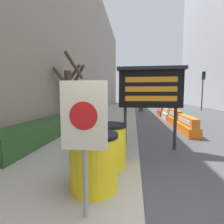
% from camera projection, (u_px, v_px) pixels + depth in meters
% --- Properties ---
extents(ground_plane, '(120.00, 120.00, 0.00)m').
position_uv_depth(ground_plane, '(144.00, 223.00, 2.35)').
color(ground_plane, '#3F3F42').
extents(sidewalk_left, '(3.98, 56.00, 0.12)m').
position_uv_depth(sidewalk_left, '(8.00, 207.00, 2.59)').
color(sidewalk_left, gray).
rests_on(sidewalk_left, ground_plane).
extents(building_left_facade, '(0.40, 50.40, 12.90)m').
position_uv_depth(building_left_facade, '(75.00, 25.00, 11.91)').
color(building_left_facade, gray).
rests_on(building_left_facade, ground_plane).
extents(hedge_strip, '(0.90, 4.80, 0.65)m').
position_uv_depth(hedge_strip, '(41.00, 131.00, 6.15)').
color(hedge_strip, '#284C23').
rests_on(hedge_strip, sidewalk_left).
extents(bare_tree, '(1.81, 1.92, 3.65)m').
position_uv_depth(bare_tree, '(69.00, 91.00, 8.88)').
color(bare_tree, '#4C3D2D').
rests_on(bare_tree, sidewalk_left).
extents(barrel_drum_foreground, '(0.83, 0.83, 0.96)m').
position_uv_depth(barrel_drum_foreground, '(94.00, 161.00, 2.93)').
color(barrel_drum_foreground, yellow).
rests_on(barrel_drum_foreground, sidewalk_left).
extents(barrel_drum_middle, '(0.83, 0.83, 0.96)m').
position_uv_depth(barrel_drum_middle, '(108.00, 145.00, 3.88)').
color(barrel_drum_middle, yellow).
rests_on(barrel_drum_middle, sidewalk_left).
extents(warning_sign, '(0.59, 0.08, 1.77)m').
position_uv_depth(warning_sign, '(84.00, 126.00, 2.17)').
color(warning_sign, gray).
rests_on(warning_sign, sidewalk_left).
extents(message_board, '(2.08, 0.36, 2.57)m').
position_uv_depth(message_board, '(150.00, 89.00, 5.44)').
color(message_board, '#28282B').
rests_on(message_board, ground_plane).
extents(jersey_barrier_orange_near, '(0.50, 2.17, 0.77)m').
position_uv_depth(jersey_barrier_orange_near, '(187.00, 126.00, 7.76)').
color(jersey_barrier_orange_near, orange).
rests_on(jersey_barrier_orange_near, ground_plane).
extents(jersey_barrier_orange_far, '(0.53, 1.76, 0.85)m').
position_uv_depth(jersey_barrier_orange_far, '(175.00, 118.00, 10.05)').
color(jersey_barrier_orange_far, orange).
rests_on(jersey_barrier_orange_far, ground_plane).
extents(jersey_barrier_cream, '(0.51, 1.89, 0.90)m').
position_uv_depth(jersey_barrier_cream, '(167.00, 114.00, 12.35)').
color(jersey_barrier_cream, beige).
rests_on(jersey_barrier_cream, ground_plane).
extents(jersey_barrier_red_striped, '(0.58, 1.79, 0.85)m').
position_uv_depth(jersey_barrier_red_striped, '(162.00, 111.00, 14.68)').
color(jersey_barrier_red_striped, red).
rests_on(jersey_barrier_red_striped, ground_plane).
extents(traffic_cone_near, '(0.37, 0.37, 0.66)m').
position_uv_depth(traffic_cone_near, '(181.00, 117.00, 11.24)').
color(traffic_cone_near, black).
rests_on(traffic_cone_near, ground_plane).
extents(traffic_light_near_curb, '(0.28, 0.44, 4.33)m').
position_uv_depth(traffic_light_near_curb, '(143.00, 81.00, 17.93)').
color(traffic_light_near_curb, '#2D2D30').
rests_on(traffic_light_near_curb, ground_plane).
extents(traffic_light_far_side, '(0.28, 0.45, 4.21)m').
position_uv_depth(traffic_light_far_side, '(203.00, 83.00, 18.85)').
color(traffic_light_far_side, '#2D2D30').
rests_on(traffic_light_far_side, ground_plane).
extents(pedestrian_worker, '(0.38, 0.53, 1.82)m').
position_uv_depth(pedestrian_worker, '(140.00, 101.00, 18.25)').
color(pedestrian_worker, '#514C42').
rests_on(pedestrian_worker, ground_plane).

